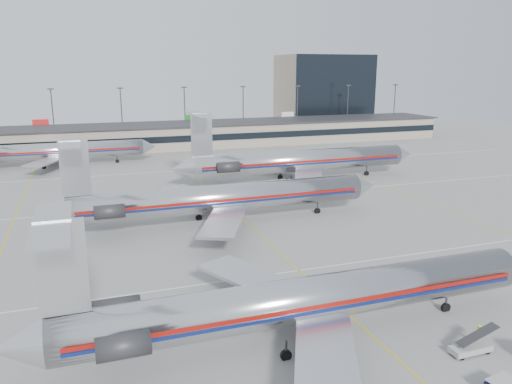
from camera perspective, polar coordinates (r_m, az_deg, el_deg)
name	(u,v)px	position (r m, az deg, el deg)	size (l,w,h in m)	color
ground	(347,314)	(44.55, 10.40, -13.54)	(260.00, 260.00, 0.00)	gray
apron_markings	(299,270)	(52.59, 4.97, -8.91)	(160.00, 0.15, 0.02)	silver
terminal	(162,136)	(134.67, -10.64, 6.34)	(162.00, 17.00, 6.25)	gray
light_mast_row	(154,111)	(147.91, -11.60, 9.07)	(163.60, 0.40, 15.28)	#38383D
distant_building	(323,91)	(181.90, 7.67, 11.32)	(30.00, 20.00, 25.00)	tan
jet_foreground	(298,300)	(38.80, 4.82, -12.20)	(43.75, 25.76, 11.45)	silver
jet_second_row	(217,198)	(66.77, -4.49, -0.71)	(46.74, 27.52, 12.23)	silver
jet_third_row	(297,161)	(92.59, 4.66, 3.59)	(48.27, 29.69, 13.20)	silver
jet_back_row	(53,151)	(114.89, -22.20, 4.36)	(42.03, 25.85, 11.49)	silver
belt_loader	(471,347)	(41.44, 23.40, -15.93)	(3.77, 1.17, 2.00)	#9A9A9A
ramp_worker_near	(479,335)	(42.46, 24.14, -14.72)	(0.64, 0.42, 1.76)	#A3DE14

